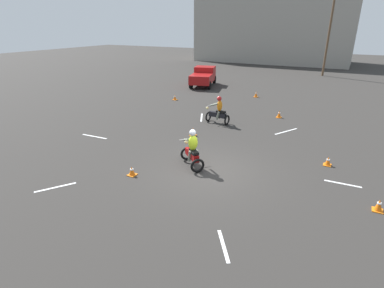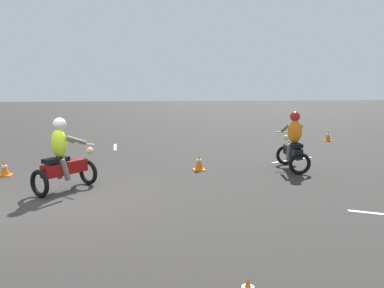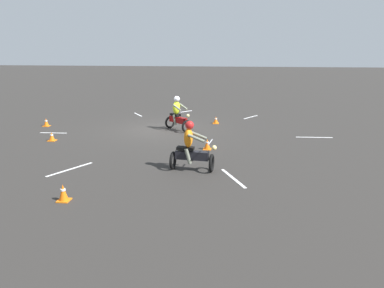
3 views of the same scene
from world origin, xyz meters
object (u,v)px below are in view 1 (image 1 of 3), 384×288
at_px(traffic_cone_mid_center, 328,161).
at_px(utility_pole_far, 329,31).
at_px(traffic_cone_far_left, 279,114).
at_px(traffic_cone_near_right, 193,132).
at_px(traffic_cone_mid_left, 175,97).
at_px(motorcycle_rider_foreground, 192,150).
at_px(traffic_cone_far_right, 379,205).
at_px(traffic_cone_far_center, 132,171).
at_px(motorcycle_rider_background, 218,112).
at_px(pickup_truck, 203,76).
at_px(traffic_cone_near_left, 256,94).

height_order(traffic_cone_mid_center, utility_pole_far, utility_pole_far).
bearing_deg(traffic_cone_far_left, traffic_cone_near_right, -121.15).
height_order(traffic_cone_mid_center, traffic_cone_mid_left, traffic_cone_mid_left).
relative_size(motorcycle_rider_foreground, traffic_cone_far_right, 4.00).
bearing_deg(traffic_cone_far_left, traffic_cone_far_center, -107.51).
relative_size(motorcycle_rider_background, traffic_cone_mid_center, 4.34).
bearing_deg(pickup_truck, traffic_cone_mid_center, -62.11).
relative_size(traffic_cone_near_left, traffic_cone_mid_center, 1.24).
bearing_deg(motorcycle_rider_background, motorcycle_rider_foreground, -160.82).
height_order(traffic_cone_far_right, traffic_cone_far_left, traffic_cone_far_left).
bearing_deg(pickup_truck, traffic_cone_far_right, -63.84).
bearing_deg(traffic_cone_near_right, utility_pole_far, 80.80).
bearing_deg(traffic_cone_far_right, traffic_cone_near_left, 120.32).
xyz_separation_m(motorcycle_rider_background, traffic_cone_far_center, (-0.36, -7.84, -0.54)).
height_order(traffic_cone_far_left, utility_pole_far, utility_pole_far).
relative_size(traffic_cone_mid_center, traffic_cone_far_right, 0.92).
bearing_deg(traffic_cone_mid_left, pickup_truck, 94.93).
xyz_separation_m(pickup_truck, traffic_cone_mid_center, (12.38, -13.46, -0.74)).
distance_m(motorcycle_rider_foreground, motorcycle_rider_background, 6.15).
xyz_separation_m(traffic_cone_mid_center, traffic_cone_far_right, (1.75, -2.87, 0.02)).
bearing_deg(traffic_cone_far_center, motorcycle_rider_foreground, 46.55).
xyz_separation_m(traffic_cone_far_center, traffic_cone_far_left, (3.39, 10.74, 0.04)).
relative_size(pickup_truck, traffic_cone_far_left, 9.64).
bearing_deg(traffic_cone_near_right, traffic_cone_mid_center, -4.96).
height_order(pickup_truck, traffic_cone_far_right, pickup_truck).
xyz_separation_m(traffic_cone_mid_center, traffic_cone_mid_left, (-11.84, 7.16, 0.02)).
distance_m(traffic_cone_near_left, traffic_cone_far_right, 16.20).
relative_size(pickup_truck, traffic_cone_near_left, 9.43).
relative_size(motorcycle_rider_foreground, traffic_cone_mid_center, 4.34).
height_order(traffic_cone_near_right, traffic_cone_mid_left, traffic_cone_near_right).
bearing_deg(utility_pole_far, traffic_cone_mid_center, -83.85).
distance_m(traffic_cone_far_right, traffic_cone_far_center, 8.74).
height_order(motorcycle_rider_foreground, traffic_cone_far_left, motorcycle_rider_foreground).
bearing_deg(motorcycle_rider_background, traffic_cone_far_right, -120.47).
relative_size(motorcycle_rider_background, utility_pole_far, 0.17).
relative_size(motorcycle_rider_foreground, traffic_cone_mid_left, 3.89).
height_order(motorcycle_rider_foreground, traffic_cone_far_center, motorcycle_rider_foreground).
xyz_separation_m(motorcycle_rider_foreground, traffic_cone_far_center, (-1.75, -1.84, -0.54)).
bearing_deg(traffic_cone_mid_center, utility_pole_far, 96.15).
height_order(motorcycle_rider_foreground, motorcycle_rider_background, same).
bearing_deg(utility_pole_far, traffic_cone_near_left, -104.37).
relative_size(pickup_truck, traffic_cone_far_center, 11.87).
xyz_separation_m(motorcycle_rider_foreground, utility_pole_far, (2.32, 28.26, 4.13)).
xyz_separation_m(pickup_truck, traffic_cone_far_left, (8.95, -7.33, -0.70)).
relative_size(motorcycle_rider_background, traffic_cone_far_center, 4.39).
distance_m(traffic_cone_mid_center, utility_pole_far, 26.06).
xyz_separation_m(traffic_cone_near_right, traffic_cone_far_center, (-0.04, -5.19, -0.03)).
bearing_deg(traffic_cone_mid_center, traffic_cone_near_right, 175.04).
relative_size(pickup_truck, utility_pole_far, 0.46).
bearing_deg(motorcycle_rider_background, utility_pole_far, -3.32).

